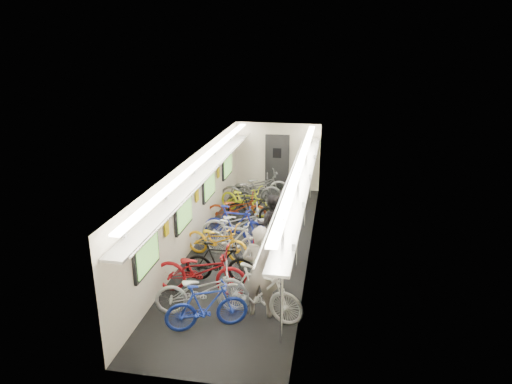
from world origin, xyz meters
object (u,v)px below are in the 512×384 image
at_px(bicycle_1, 207,306).
at_px(passenger_near, 260,272).
at_px(backpack, 260,247).
at_px(passenger_mid, 272,225).
at_px(bicycle_0, 202,290).

height_order(bicycle_1, passenger_near, passenger_near).
bearing_deg(backpack, passenger_near, -80.19).
bearing_deg(passenger_near, backpack, -80.13).
height_order(bicycle_1, passenger_mid, passenger_mid).
distance_m(passenger_near, backpack, 0.51).
bearing_deg(passenger_near, bicycle_1, 34.78).
xyz_separation_m(bicycle_1, passenger_near, (0.90, 0.63, 0.48)).
bearing_deg(passenger_near, bicycle_0, 6.09).
relative_size(passenger_near, backpack, 4.97).
relative_size(bicycle_1, passenger_near, 0.83).
bearing_deg(passenger_mid, bicycle_1, 76.49).
relative_size(bicycle_0, passenger_mid, 1.15).
height_order(bicycle_1, backpack, backpack).
bearing_deg(bicycle_1, passenger_mid, -36.23).
distance_m(passenger_near, passenger_mid, 2.66).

